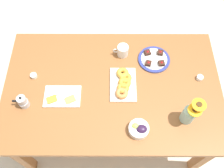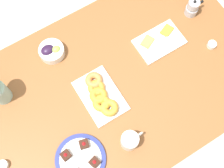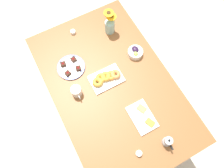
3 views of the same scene
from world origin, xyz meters
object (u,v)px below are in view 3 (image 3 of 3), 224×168
dining_table (112,89)px  jam_cup_honey (139,153)px  cheese_platter (142,117)px  jam_cup_berry (73,32)px  croissant_platter (106,78)px  flower_vase (110,25)px  coffee_mug (76,91)px  grape_bowl (135,52)px  moka_pot (167,142)px  dessert_plate (71,67)px

dining_table → jam_cup_honey: (0.59, -0.08, 0.10)m
cheese_platter → jam_cup_berry: size_ratio=5.42×
croissant_platter → jam_cup_honey: size_ratio=5.95×
croissant_platter → flower_vase: flower_vase is taller
jam_cup_berry → coffee_mug: bearing=-21.2°
grape_bowl → jam_cup_honey: 0.87m
dining_table → moka_pot: size_ratio=13.45×
coffee_mug → croissant_platter: coffee_mug is taller
dining_table → jam_cup_berry: bearing=-173.9°
coffee_mug → grape_bowl: (-0.10, 0.62, -0.02)m
croissant_platter → flower_vase: bearing=148.2°
coffee_mug → jam_cup_honey: coffee_mug is taller
coffee_mug → dessert_plate: (-0.24, 0.05, -0.04)m
dining_table → jam_cup_honey: size_ratio=33.33×
jam_cup_berry → flower_vase: flower_vase is taller
dining_table → coffee_mug: coffee_mug is taller
croissant_platter → jam_cup_berry: 0.57m
croissant_platter → dessert_plate: bearing=-137.6°
dessert_plate → jam_cup_berry: bearing=152.8°
coffee_mug → jam_cup_honey: 0.70m
croissant_platter → jam_cup_honey: bearing=-5.8°
grape_bowl → cheese_platter: bearing=-24.7°
dining_table → cheese_platter: bearing=13.7°
flower_vase → moka_pot: bearing=-5.2°
jam_cup_honey → jam_cup_berry: (-1.24, 0.01, 0.00)m
cheese_platter → jam_cup_berry: (-1.01, -0.16, 0.01)m
coffee_mug → moka_pot: 0.82m
coffee_mug → croissant_platter: (-0.00, 0.28, -0.03)m
grape_bowl → dining_table: bearing=-62.1°
croissant_platter → dessert_plate: dessert_plate is taller
grape_bowl → croissant_platter: size_ratio=0.47×
dessert_plate → cheese_platter: bearing=25.5°
dining_table → jam_cup_berry: 0.66m
moka_pot → croissant_platter: bearing=-166.9°
flower_vase → moka_pot: flower_vase is taller
croissant_platter → flower_vase: 0.50m
dining_table → jam_cup_honey: 0.60m
cheese_platter → flower_vase: 0.88m
grape_bowl → croissant_platter: 0.36m
coffee_mug → flower_vase: flower_vase is taller
dessert_plate → flower_vase: bearing=110.6°
coffee_mug → grape_bowl: 0.63m
dining_table → moka_pot: bearing=13.4°
grape_bowl → dessert_plate: grape_bowl is taller
dining_table → grape_bowl: grape_bowl is taller
dining_table → cheese_platter: cheese_platter is taller
cheese_platter → moka_pot: moka_pot is taller
jam_cup_honey → jam_cup_berry: bearing=179.3°
grape_bowl → croissant_platter: grape_bowl is taller
jam_cup_berry → dining_table: bearing=6.1°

